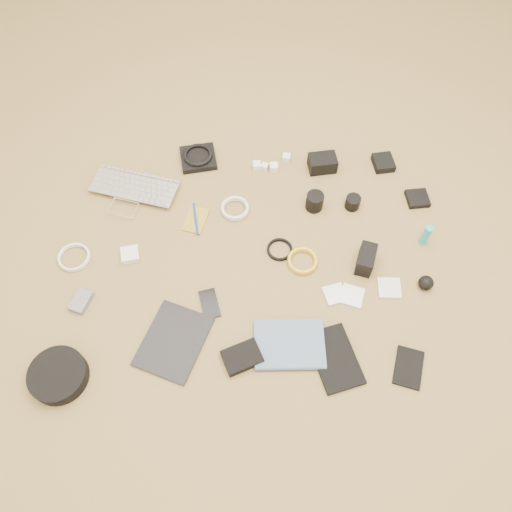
{
  "coord_description": "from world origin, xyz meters",
  "views": [
    {
      "loc": [
        -0.01,
        -0.94,
        1.65
      ],
      "look_at": [
        0.03,
        0.01,
        0.02
      ],
      "focal_mm": 35.0,
      "sensor_mm": 36.0,
      "label": 1
    }
  ],
  "objects_px": {
    "phone": "(210,304)",
    "paperback": "(291,370)",
    "dslr_camera": "(322,163)",
    "laptop": "(130,197)",
    "headphone_case": "(58,375)",
    "tablet": "(174,341)"
  },
  "relations": [
    {
      "from": "headphone_case",
      "to": "paperback",
      "type": "height_order",
      "value": "headphone_case"
    },
    {
      "from": "laptop",
      "to": "phone",
      "type": "xyz_separation_m",
      "value": [
        0.33,
        -0.49,
        -0.01
      ]
    },
    {
      "from": "paperback",
      "to": "phone",
      "type": "bearing_deg",
      "value": 47.97
    },
    {
      "from": "laptop",
      "to": "paperback",
      "type": "distance_m",
      "value": 0.96
    },
    {
      "from": "dslr_camera",
      "to": "tablet",
      "type": "xyz_separation_m",
      "value": [
        -0.6,
        -0.76,
        -0.03
      ]
    },
    {
      "from": "phone",
      "to": "tablet",
      "type": "bearing_deg",
      "value": -144.33
    },
    {
      "from": "paperback",
      "to": "tablet",
      "type": "bearing_deg",
      "value": 74.37
    },
    {
      "from": "tablet",
      "to": "phone",
      "type": "relative_size",
      "value": 2.25
    },
    {
      "from": "laptop",
      "to": "headphone_case",
      "type": "bearing_deg",
      "value": -85.75
    },
    {
      "from": "phone",
      "to": "paperback",
      "type": "height_order",
      "value": "paperback"
    },
    {
      "from": "laptop",
      "to": "headphone_case",
      "type": "distance_m",
      "value": 0.76
    },
    {
      "from": "dslr_camera",
      "to": "phone",
      "type": "height_order",
      "value": "dslr_camera"
    },
    {
      "from": "tablet",
      "to": "paperback",
      "type": "bearing_deg",
      "value": 6.41
    },
    {
      "from": "phone",
      "to": "paperback",
      "type": "distance_m",
      "value": 0.38
    },
    {
      "from": "dslr_camera",
      "to": "tablet",
      "type": "relative_size",
      "value": 0.44
    },
    {
      "from": "phone",
      "to": "paperback",
      "type": "relative_size",
      "value": 0.48
    },
    {
      "from": "headphone_case",
      "to": "dslr_camera",
      "type": "bearing_deg",
      "value": 41.77
    },
    {
      "from": "phone",
      "to": "paperback",
      "type": "bearing_deg",
      "value": -55.9
    },
    {
      "from": "tablet",
      "to": "phone",
      "type": "bearing_deg",
      "value": 71.58
    },
    {
      "from": "dslr_camera",
      "to": "phone",
      "type": "xyz_separation_m",
      "value": [
        -0.47,
        -0.62,
        -0.03
      ]
    },
    {
      "from": "paperback",
      "to": "headphone_case",
      "type": "bearing_deg",
      "value": 90.61
    },
    {
      "from": "dslr_camera",
      "to": "tablet",
      "type": "distance_m",
      "value": 0.96
    }
  ]
}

